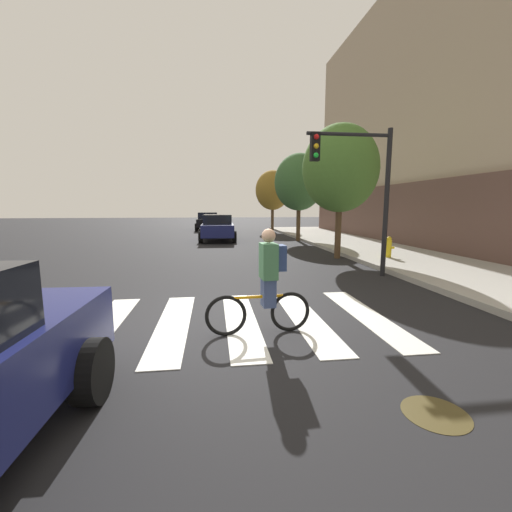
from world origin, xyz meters
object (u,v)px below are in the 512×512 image
Objects in this scene: sedan_far at (208,221)px; fire_hydrant at (389,247)px; sedan_mid at (218,227)px; cyclist at (266,282)px; manhole_cover at (435,414)px; street_tree_mid at (299,182)px; street_tree_far at (273,190)px; street_tree_near at (340,169)px; traffic_light_near at (360,177)px.

sedan_far is 19.36m from fire_hydrant.
sedan_mid reaches higher than fire_hydrant.
cyclist is at bearing -131.14° from fire_hydrant.
street_tree_mid reaches higher than manhole_cover.
fire_hydrant is 16.19m from street_tree_far.
street_tree_near is 1.01× the size of street_tree_mid.
fire_hydrant is at bearing -54.28° from sedan_mid.
cyclist is 0.33× the size of street_tree_near.
sedan_mid is 12.03m from traffic_light_near.
sedan_mid is 1.09× the size of traffic_light_near.
manhole_cover is 9.89m from fire_hydrant.
traffic_light_near is at bearing 50.47° from cyclist.
street_tree_near is (4.61, -7.76, 2.66)m from sedan_mid.
sedan_mid reaches higher than sedan_far.
cyclist reaches higher than sedan_mid.
sedan_far is at bearing 107.25° from street_tree_near.
street_tree_mid reaches higher than street_tree_far.
street_tree_far is at bearing -22.25° from sedan_far.
sedan_mid is 1.01× the size of sedan_far.
manhole_cover is 25.10m from street_tree_far.
traffic_light_near is at bearing -71.04° from sedan_mid.
street_tree_near is (4.06, 7.46, 2.63)m from cyclist.
manhole_cover is at bearing -105.66° from street_tree_near.
sedan_mid is at bearing 92.04° from cyclist.
cyclist reaches higher than manhole_cover.
traffic_light_near is (4.56, -20.59, 2.06)m from sedan_far.
traffic_light_near is 18.41m from street_tree_far.
street_tree_far reaches higher than cyclist.
sedan_mid is 9.41m from street_tree_near.
street_tree_far is at bearing 87.46° from traffic_light_near.
manhole_cover is at bearing -84.53° from sedan_far.
sedan_far is 6.36m from street_tree_far.
fire_hydrant is at bearing 46.46° from traffic_light_near.
fire_hydrant is 3.50m from street_tree_near.
street_tree_far is at bearing 90.79° from street_tree_mid.
sedan_mid is at bearing 120.70° from street_tree_near.
traffic_light_near is (3.31, 4.01, 2.02)m from cyclist.
sedan_mid is at bearing -123.03° from street_tree_far.
manhole_cover is 0.14× the size of sedan_mid.
street_tree_mid is at bearing -61.95° from sedan_far.
street_tree_far reaches higher than sedan_mid.
sedan_mid is 0.89× the size of street_tree_mid.
manhole_cover is 0.12× the size of street_tree_near.
traffic_light_near is (1.99, 6.33, 2.86)m from manhole_cover.
street_tree_far reaches higher than fire_hydrant.
sedan_mid is 10.70m from fire_hydrant.
fire_hydrant is 8.42m from street_tree_mid.
street_tree_mid reaches higher than fire_hydrant.
street_tree_near is at bearing 74.34° from manhole_cover.
traffic_light_near reaches higher than manhole_cover.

